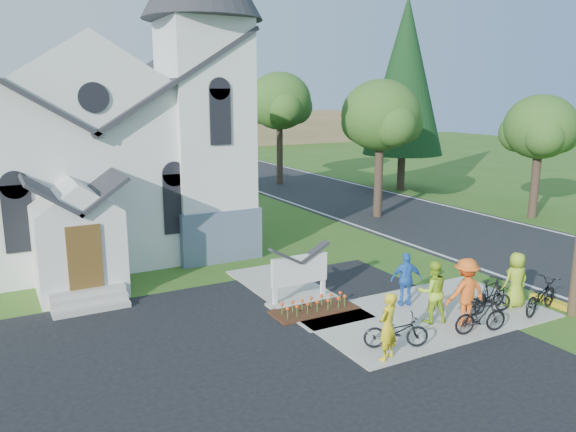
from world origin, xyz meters
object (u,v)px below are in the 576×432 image
cyclist_4 (516,280)px  bike_4 (541,296)px  bike_1 (481,317)px  bike_3 (490,294)px  bike_0 (396,331)px  cyclist_1 (432,291)px  cyclist_0 (388,326)px  cyclist_3 (466,292)px  cyclist_2 (406,279)px  bike_2 (488,300)px  church_sign (299,270)px

cyclist_4 → bike_4: cyclist_4 is taller
bike_1 → bike_3: (1.47, 1.01, 0.03)m
bike_0 → cyclist_1: (1.94, 0.83, 0.45)m
bike_0 → bike_3: bearing=-56.6°
cyclist_4 → bike_4: size_ratio=0.89×
cyclist_0 → bike_0: (0.59, 0.39, -0.41)m
bike_1 → bike_4: 2.68m
bike_0 → cyclist_3: (2.61, 0.25, 0.51)m
cyclist_1 → cyclist_2: size_ratio=1.08×
cyclist_1 → cyclist_0: bearing=45.5°
cyclist_4 → cyclist_1: bearing=2.5°
bike_3 → bike_4: (1.19, -0.79, -0.01)m
bike_0 → bike_2: bearing=-57.9°
cyclist_2 → bike_2: bearing=157.6°
bike_0 → bike_3: (4.02, 0.62, 0.06)m
church_sign → cyclist_2: (2.63, -1.87, -0.15)m
cyclist_3 → cyclist_4: cyclist_3 is taller
bike_2 → bike_0: bearing=106.2°
cyclist_2 → bike_4: cyclist_2 is taller
bike_2 → bike_4: size_ratio=0.83×
bike_0 → cyclist_3: bearing=-59.9°
cyclist_2 → church_sign: bearing=-14.0°
bike_3 → bike_4: bike_3 is taller
bike_3 → bike_0: bearing=87.1°
church_sign → cyclist_2: 3.23m
church_sign → bike_3: 5.68m
church_sign → cyclist_3: (3.13, -3.76, -0.03)m
cyclist_3 → bike_4: cyclist_3 is taller
bike_1 → bike_4: (2.67, 0.22, 0.03)m
bike_4 → bike_2: bearing=49.1°
bike_0 → bike_2: bike_0 is taller
cyclist_2 → cyclist_4: cyclist_4 is taller
bike_0 → cyclist_4: bearing=-59.6°
cyclist_1 → bike_1: 1.43m
bike_1 → cyclist_4: 2.58m
bike_0 → bike_4: (5.21, -0.17, 0.06)m
cyclist_0 → cyclist_3: 3.26m
church_sign → bike_1: size_ratio=1.42×
cyclist_1 → bike_2: bearing=-170.1°
bike_0 → cyclist_1: size_ratio=0.93×
bike_1 → bike_2: bearing=-42.4°
cyclist_0 → bike_1: bearing=157.9°
bike_2 → cyclist_3: cyclist_3 is taller
cyclist_4 → bike_4: (0.27, -0.68, -0.35)m
bike_1 → cyclist_2: 2.59m
church_sign → bike_4: (5.73, -4.18, -0.48)m
cyclist_2 → bike_0: bearing=66.8°
cyclist_0 → cyclist_4: cyclist_0 is taller
church_sign → bike_2: bearing=-39.0°
bike_2 → cyclist_3: bearing=110.3°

